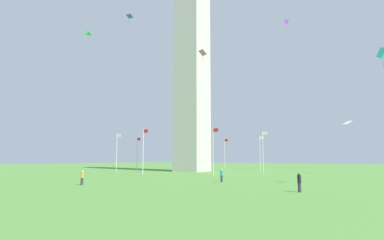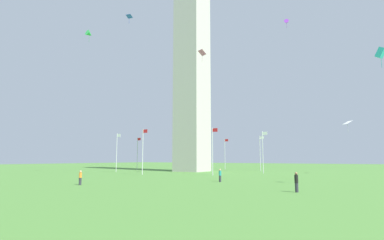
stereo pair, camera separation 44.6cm
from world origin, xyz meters
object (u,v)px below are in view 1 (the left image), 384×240
flagpole_nw (213,149)px  person_black_shirt (299,182)px  flagpole_w (143,149)px  flagpole_sw (117,151)px  flagpole_ne (260,152)px  flagpole_se (179,153)px  flagpole_s (137,152)px  kite_white_diamond (347,123)px  kite_cyan_box (382,53)px  kite_purple_delta (287,22)px  kite_green_delta (89,34)px  flagpole_e (225,152)px  person_teal_shirt (222,175)px  kite_blue_diamond (130,16)px  person_orange_shirt (82,178)px  kite_pink_diamond (203,53)px  flagpole_n (263,150)px  obelisk_monument (192,47)px

flagpole_nw → person_black_shirt: size_ratio=4.82×
flagpole_w → flagpole_nw: (12.00, 4.97, 0.00)m
flagpole_sw → flagpole_ne: bearing=45.0°
flagpole_se → flagpole_s: bearing=-112.5°
flagpole_sw → kite_white_diamond: (44.09, 16.78, 5.08)m
flagpole_ne → flagpole_sw: bearing=-135.0°
flagpole_se → kite_cyan_box: (50.37, -35.60, 9.26)m
flagpole_ne → kite_purple_delta: kite_purple_delta is taller
flagpole_s → kite_green_delta: kite_green_delta is taller
flagpole_e → person_teal_shirt: bearing=-64.4°
kite_white_diamond → kite_blue_diamond: kite_blue_diamond is taller
flagpole_e → person_orange_shirt: (9.00, -54.42, -3.82)m
flagpole_ne → kite_pink_diamond: size_ratio=3.78×
person_black_shirt → kite_purple_delta: kite_purple_delta is taller
flagpole_n → obelisk_monument: bearing=180.0°
person_orange_shirt → kite_green_delta: 38.33m
person_black_shirt → kite_pink_diamond: (-21.12, 19.43, 21.66)m
flagpole_nw → person_teal_shirt: size_ratio=5.20×
person_black_shirt → kite_blue_diamond: bearing=23.8°
kite_green_delta → kite_blue_diamond: kite_blue_diamond is taller
flagpole_sw → kite_white_diamond: size_ratio=3.59×
flagpole_n → person_black_shirt: bearing=-65.8°
obelisk_monument → kite_pink_diamond: obelisk_monument is taller
flagpole_s → flagpole_nw: size_ratio=1.00×
kite_pink_diamond → flagpole_w: bearing=-156.8°
flagpole_ne → flagpole_sw: same height
kite_white_diamond → kite_pink_diamond: bearing=-141.5°
flagpole_w → kite_purple_delta: bearing=42.6°
flagpole_sw → kite_white_diamond: bearing=20.8°
kite_purple_delta → obelisk_monument: bearing=-171.9°
kite_blue_diamond → kite_green_delta: bearing=-173.6°
flagpole_n → kite_white_diamond: size_ratio=3.59×
kite_cyan_box → flagpole_se: bearing=144.7°
obelisk_monument → kite_green_delta: size_ratio=23.47×
flagpole_se → kite_purple_delta: (33.86, -8.89, 27.18)m
person_teal_shirt → kite_green_delta: bearing=12.8°
kite_pink_diamond → kite_blue_diamond: 15.76m
kite_green_delta → obelisk_monument: bearing=60.5°
flagpole_sw → person_black_shirt: (43.35, -20.02, -3.74)m
flagpole_se → kite_green_delta: kite_green_delta is taller
kite_white_diamond → person_orange_shirt: bearing=-118.7°
flagpole_ne → person_orange_shirt: bearing=-93.5°
flagpole_se → person_black_shirt: (43.35, -44.02, -3.74)m
flagpole_e → kite_green_delta: size_ratio=3.35×
kite_blue_diamond → flagpole_ne: bearing=66.5°
flagpole_w → flagpole_ne: bearing=67.5°
flagpole_se → kite_purple_delta: kite_purple_delta is taller
person_black_shirt → person_orange_shirt: size_ratio=1.09×
kite_pink_diamond → flagpole_sw: bearing=178.5°
kite_purple_delta → kite_blue_diamond: bearing=-136.1°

